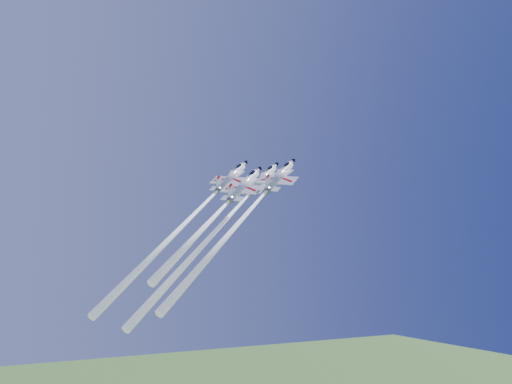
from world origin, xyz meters
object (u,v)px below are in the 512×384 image
jet_slot (217,214)px  jet_right (242,219)px  jet_lead (220,227)px  jet_left (187,221)px

jet_slot → jet_right: bearing=-7.1°
jet_lead → jet_slot: (-2.46, -3.97, 2.22)m
jet_left → jet_slot: bearing=16.0°
jet_right → jet_left: bearing=-175.7°
jet_left → jet_right: 12.38m
jet_lead → jet_slot: bearing=-64.2°
jet_lead → jet_right: bearing=-30.7°
jet_lead → jet_left: bearing=-123.6°
jet_right → jet_slot: bearing=172.9°
jet_lead → jet_slot: 5.17m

